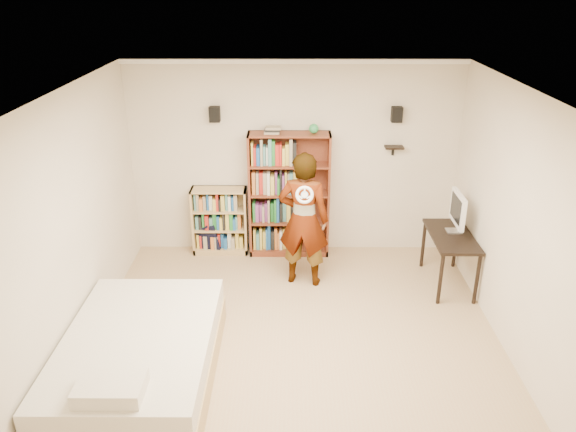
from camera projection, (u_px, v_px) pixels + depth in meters
name	position (u px, v px, depth m)	size (l,w,h in m)	color
ground	(295.00, 352.00, 5.97)	(4.50, 5.00, 0.01)	tan
room_shell	(295.00, 198.00, 5.27)	(4.52, 5.02, 2.71)	beige
crown_molding	(296.00, 101.00, 4.91)	(4.50, 5.00, 0.06)	white
speaker_left	(215.00, 114.00, 7.38)	(0.14, 0.12, 0.20)	black
speaker_right	(397.00, 114.00, 7.37)	(0.14, 0.12, 0.20)	black
wall_shelf	(394.00, 147.00, 7.56)	(0.25, 0.16, 0.03)	black
tall_bookshelf	(289.00, 195.00, 7.77)	(1.11, 0.32, 1.76)	brown
low_bookshelf	(220.00, 221.00, 7.94)	(0.77, 0.29, 0.96)	tan
computer_desk	(449.00, 260.00, 7.15)	(0.51, 1.03, 0.70)	black
imac	(456.00, 213.00, 7.00)	(0.10, 0.51, 0.51)	white
daybed	(139.00, 352.00, 5.44)	(1.43, 2.20, 0.65)	white
person	(304.00, 220.00, 7.00)	(0.64, 0.42, 1.75)	black
wii_wheel	(305.00, 195.00, 6.51)	(0.21, 0.21, 0.04)	white
navy_bag	(209.00, 238.00, 8.04)	(0.33, 0.21, 0.44)	black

